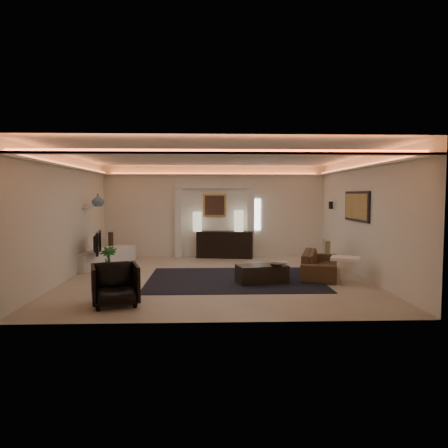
{
  "coord_description": "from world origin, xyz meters",
  "views": [
    {
      "loc": [
        -0.17,
        -9.88,
        1.98
      ],
      "look_at": [
        0.2,
        0.6,
        1.25
      ],
      "focal_mm": 33.53,
      "sensor_mm": 36.0,
      "label": 1
    }
  ],
  "objects_px": {
    "coffee_table": "(262,274)",
    "armchair": "(115,285)",
    "sofa": "(320,264)",
    "console": "(225,245)"
  },
  "relations": [
    {
      "from": "coffee_table",
      "to": "armchair",
      "type": "bearing_deg",
      "value": -160.52
    },
    {
      "from": "console",
      "to": "coffee_table",
      "type": "height_order",
      "value": "console"
    },
    {
      "from": "armchair",
      "to": "console",
      "type": "bearing_deg",
      "value": 52.04
    },
    {
      "from": "console",
      "to": "armchair",
      "type": "height_order",
      "value": "console"
    },
    {
      "from": "console",
      "to": "sofa",
      "type": "xyz_separation_m",
      "value": [
        2.21,
        -3.11,
        -0.1
      ]
    },
    {
      "from": "coffee_table",
      "to": "armchair",
      "type": "relative_size",
      "value": 1.33
    },
    {
      "from": "coffee_table",
      "to": "sofa",
      "type": "bearing_deg",
      "value": 13.57
    },
    {
      "from": "armchair",
      "to": "sofa",
      "type": "bearing_deg",
      "value": 13.32
    },
    {
      "from": "sofa",
      "to": "armchair",
      "type": "height_order",
      "value": "armchair"
    },
    {
      "from": "sofa",
      "to": "armchair",
      "type": "relative_size",
      "value": 2.49
    }
  ]
}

